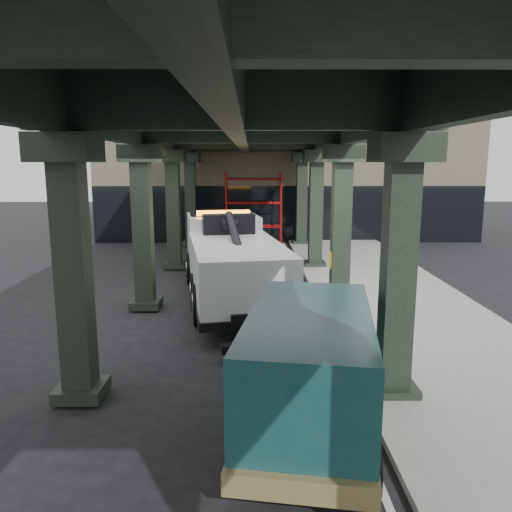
{
  "coord_description": "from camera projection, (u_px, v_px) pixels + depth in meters",
  "views": [
    {
      "loc": [
        -0.12,
        -13.0,
        4.5
      ],
      "look_at": [
        0.02,
        1.87,
        1.7
      ],
      "focal_mm": 35.0,
      "sensor_mm": 36.0,
      "label": 1
    }
  ],
  "objects": [
    {
      "name": "ground",
      "position": [
        256.0,
        330.0,
        13.61
      ],
      "size": [
        90.0,
        90.0,
        0.0
      ],
      "primitive_type": "plane",
      "color": "black",
      "rests_on": "ground"
    },
    {
      "name": "lane_stripe",
      "position": [
        310.0,
        308.0,
        15.59
      ],
      "size": [
        0.12,
        38.0,
        0.01
      ],
      "primitive_type": "cube",
      "color": "silver",
      "rests_on": "ground"
    },
    {
      "name": "tow_truck",
      "position": [
        230.0,
        257.0,
        16.33
      ],
      "size": [
        3.8,
        9.21,
        2.94
      ],
      "rotation": [
        0.0,
        0.0,
        0.16
      ],
      "color": "black",
      "rests_on": "ground"
    },
    {
      "name": "building",
      "position": [
        284.0,
        170.0,
        32.54
      ],
      "size": [
        22.0,
        10.0,
        8.0
      ],
      "primitive_type": "cube",
      "color": "#C6B793",
      "rests_on": "ground"
    },
    {
      "name": "viaduct",
      "position": [
        242.0,
        129.0,
        14.56
      ],
      "size": [
        7.4,
        32.0,
        6.4
      ],
      "color": "black",
      "rests_on": "ground"
    },
    {
      "name": "scaffolding",
      "position": [
        254.0,
        206.0,
        27.61
      ],
      "size": [
        3.08,
        0.88,
        4.0
      ],
      "color": "#B50E0E",
      "rests_on": "ground"
    },
    {
      "name": "towed_van",
      "position": [
        310.0,
        364.0,
        8.42
      ],
      "size": [
        2.82,
        5.51,
        2.14
      ],
      "rotation": [
        0.0,
        0.0,
        -0.16
      ],
      "color": "#123E40",
      "rests_on": "ground"
    },
    {
      "name": "sidewalk",
      "position": [
        399.0,
        306.0,
        15.6
      ],
      "size": [
        5.0,
        40.0,
        0.15
      ],
      "primitive_type": "cube",
      "color": "gray",
      "rests_on": "ground"
    }
  ]
}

